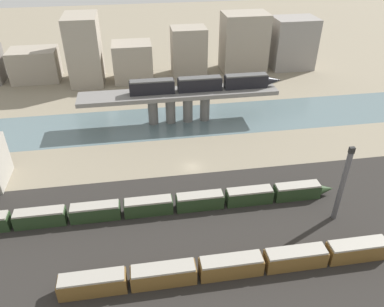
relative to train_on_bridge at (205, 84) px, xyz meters
The scene contains 14 objects.
ground_plane 27.90m from the train_on_bridge, 107.25° to the right, with size 400.00×400.00×0.00m, color gray.
railbed_yard 50.19m from the train_on_bridge, 98.87° to the right, with size 280.00×42.00×0.01m, color #282623.
river_water 13.77m from the train_on_bridge, behind, with size 320.00×20.52×0.01m, color slate.
bridge 8.57m from the train_on_bridge, behind, with size 57.05×8.41×9.58m.
train_on_bridge is the anchor object (origin of this frame).
train_yard_near 58.23m from the train_on_bridge, 94.60° to the right, with size 61.18×3.04×3.60m.
train_yard_mid 44.31m from the train_on_bridge, 114.33° to the right, with size 77.99×2.81×3.48m.
signal_tower 50.34m from the train_on_bridge, 68.59° to the right, with size 1.04×1.04×16.95m.
city_block_left 69.38m from the train_on_bridge, 143.38° to the left, with size 16.88×11.47×11.48m, color gray.
city_block_center 51.80m from the train_on_bridge, 134.83° to the left, with size 11.29×15.95×23.73m, color gray.
city_block_right 41.08m from the train_on_bridge, 119.28° to the left, with size 13.97×11.36×13.84m, color gray.
city_block_far_right 39.11m from the train_on_bridge, 88.22° to the left, with size 12.85×9.83×17.57m, color gray.
city_block_tall 46.23m from the train_on_bridge, 60.32° to the left, with size 16.93×12.15×21.64m, color gray.
city_block_low 58.29m from the train_on_bridge, 42.99° to the left, with size 16.36×11.98×19.32m, color gray.
Camera 1 is at (-11.89, -74.71, 52.70)m, focal length 35.00 mm.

